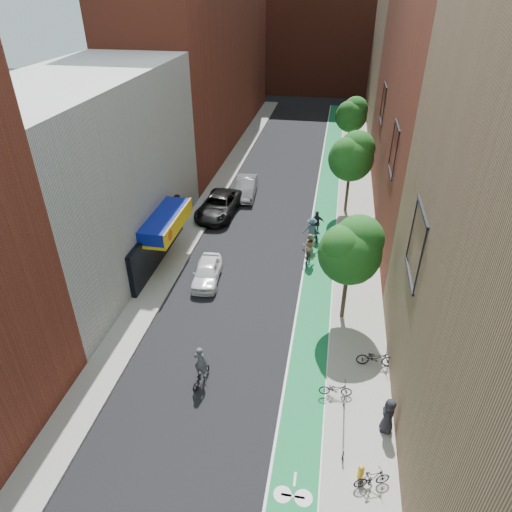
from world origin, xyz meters
The scene contains 24 objects.
ground centered at (0.00, 0.00, 0.00)m, with size 160.00×160.00×0.00m, color black.
bike_lane centered at (4.00, 26.00, 0.01)m, with size 2.00×68.00×0.01m, color #126530.
sidewalk_left centered at (-6.00, 26.00, 0.07)m, with size 2.00×68.00×0.15m, color gray.
sidewalk_right centered at (6.50, 26.00, 0.07)m, with size 3.00×68.00×0.15m, color gray.
building_left_white centered at (-11.00, 14.00, 6.00)m, with size 8.00×20.00×12.00m, color silver.
building_left_far_red centered at (-11.00, 42.00, 11.00)m, with size 8.00×36.00×22.00m, color maroon.
building_right_mid_red centered at (12.00, 26.00, 11.00)m, with size 8.00×28.00×22.00m, color maroon.
building_right_far_tan centered at (12.00, 50.00, 9.00)m, with size 8.00×20.00×18.00m, color #8C6B4C.
building_far_closure centered at (0.00, 72.00, 10.00)m, with size 30.00×14.00×20.00m, color maroon.
tree_near centered at (5.65, 10.02, 4.66)m, with size 3.40×3.36×6.42m.
tree_mid centered at (5.65, 24.02, 4.89)m, with size 3.55×3.53×6.74m.
tree_far centered at (5.65, 38.02, 4.50)m, with size 3.30×3.25×6.21m.
parked_car_white centered at (-3.00, 12.27, 0.68)m, with size 1.60×3.97×1.35m, color white.
parked_car_black centered at (-4.60, 21.66, 0.82)m, with size 2.73×5.92×1.65m, color black.
parked_car_silver centered at (-3.16, 25.68, 0.81)m, with size 1.70×4.89×1.61m, color gray.
cyclist_lead centered at (-1.00, 3.92, 0.75)m, with size 0.89×1.71×2.15m.
cyclist_lane_near centered at (3.20, 15.63, 0.97)m, with size 0.97×1.65×2.19m.
cyclist_lane_mid centered at (3.49, 19.09, 0.87)m, with size 1.15×1.76×2.21m.
cyclist_lane_far centered at (3.20, 17.92, 1.05)m, with size 1.23×1.63×2.24m.
parked_bike_near centered at (5.40, 4.11, 0.55)m, with size 0.54×1.54×0.81m, color black.
parked_bike_mid centered at (6.90, -0.12, 0.59)m, with size 0.41×1.46×0.88m, color black.
parked_bike_far centered at (7.29, 6.40, 0.65)m, with size 0.66×1.89×0.99m, color black.
pedestrian centered at (7.60, 2.58, 1.04)m, with size 0.87×0.57×1.79m, color black.
fire_hydrant centered at (6.50, 0.13, 0.52)m, with size 0.25×0.25×0.70m.
Camera 1 is at (4.37, -10.97, 16.91)m, focal length 32.00 mm.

